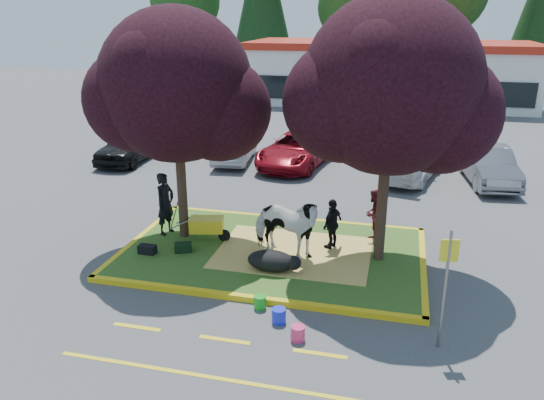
% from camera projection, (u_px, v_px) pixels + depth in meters
% --- Properties ---
extents(ground, '(90.00, 90.00, 0.00)m').
position_uv_depth(ground, '(273.00, 255.00, 14.87)').
color(ground, '#424244').
rests_on(ground, ground).
extents(median_island, '(8.00, 5.00, 0.15)m').
position_uv_depth(median_island, '(273.00, 253.00, 14.85)').
color(median_island, '#2C4E18').
rests_on(median_island, ground).
extents(curb_near, '(8.30, 0.16, 0.15)m').
position_uv_depth(curb_near, '(247.00, 298.00, 12.49)').
color(curb_near, yellow).
rests_on(curb_near, ground).
extents(curb_far, '(8.30, 0.16, 0.15)m').
position_uv_depth(curb_far, '(291.00, 220.00, 17.21)').
color(curb_far, yellow).
rests_on(curb_far, ground).
extents(curb_left, '(0.16, 5.30, 0.15)m').
position_uv_depth(curb_left, '(140.00, 239.00, 15.76)').
color(curb_left, yellow).
rests_on(curb_left, ground).
extents(curb_right, '(0.16, 5.30, 0.15)m').
position_uv_depth(curb_right, '(423.00, 269.00, 13.93)').
color(curb_right, yellow).
rests_on(curb_right, ground).
extents(straw_bedding, '(4.20, 3.00, 0.01)m').
position_uv_depth(straw_bedding, '(294.00, 252.00, 14.69)').
color(straw_bedding, '#E4C75D').
rests_on(straw_bedding, median_island).
extents(tree_purple_left, '(5.06, 4.20, 6.51)m').
position_uv_depth(tree_purple_left, '(177.00, 93.00, 14.38)').
color(tree_purple_left, black).
rests_on(tree_purple_left, median_island).
extents(tree_purple_right, '(5.30, 4.40, 6.82)m').
position_uv_depth(tree_purple_right, '(391.00, 94.00, 12.85)').
color(tree_purple_right, black).
rests_on(tree_purple_right, median_island).
extents(fire_lane_stripe_a, '(1.10, 0.12, 0.01)m').
position_uv_depth(fire_lane_stripe_a, '(137.00, 327.00, 11.48)').
color(fire_lane_stripe_a, yellow).
rests_on(fire_lane_stripe_a, ground).
extents(fire_lane_stripe_b, '(1.10, 0.12, 0.01)m').
position_uv_depth(fire_lane_stripe_b, '(225.00, 340.00, 11.03)').
color(fire_lane_stripe_b, yellow).
rests_on(fire_lane_stripe_b, ground).
extents(fire_lane_stripe_c, '(1.10, 0.12, 0.01)m').
position_uv_depth(fire_lane_stripe_c, '(320.00, 354.00, 10.58)').
color(fire_lane_stripe_c, yellow).
rests_on(fire_lane_stripe_c, ground).
extents(fire_lane_long, '(6.00, 0.10, 0.01)m').
position_uv_depth(fire_lane_long, '(204.00, 376.00, 9.93)').
color(fire_lane_long, yellow).
rests_on(fire_lane_long, ground).
extents(retail_building, '(20.40, 8.40, 4.40)m').
position_uv_depth(retail_building, '(388.00, 72.00, 39.27)').
color(retail_building, silver).
rests_on(retail_building, ground).
extents(cow, '(2.25, 1.45, 1.75)m').
position_uv_depth(cow, '(285.00, 227.00, 14.17)').
color(cow, white).
rests_on(cow, median_island).
extents(calf, '(1.33, 0.87, 0.54)m').
position_uv_depth(calf, '(271.00, 261.00, 13.58)').
color(calf, black).
rests_on(calf, median_island).
extents(handler, '(0.62, 0.78, 1.87)m').
position_uv_depth(handler, '(165.00, 204.00, 15.69)').
color(handler, black).
rests_on(handler, median_island).
extents(visitor_a, '(0.79, 0.87, 1.46)m').
position_uv_depth(visitor_a, '(373.00, 214.00, 15.48)').
color(visitor_a, '#4D1620').
rests_on(visitor_a, median_island).
extents(visitor_b, '(0.68, 0.92, 1.45)m').
position_uv_depth(visitor_b, '(332.00, 224.00, 14.75)').
color(visitor_b, black).
rests_on(visitor_b, median_island).
extents(wheelbarrow, '(1.75, 0.80, 0.66)m').
position_uv_depth(wheelbarrow, '(207.00, 225.00, 15.39)').
color(wheelbarrow, black).
rests_on(wheelbarrow, median_island).
extents(gear_bag_dark, '(0.48, 0.27, 0.24)m').
position_uv_depth(gear_bag_dark, '(147.00, 249.00, 14.59)').
color(gear_bag_dark, black).
rests_on(gear_bag_dark, median_island).
extents(gear_bag_green, '(0.54, 0.44, 0.25)m').
position_uv_depth(gear_bag_green, '(183.00, 247.00, 14.71)').
color(gear_bag_green, black).
rests_on(gear_bag_green, median_island).
extents(sign_post, '(0.36, 0.10, 2.56)m').
position_uv_depth(sign_post, '(446.00, 277.00, 10.29)').
color(sign_post, slate).
rests_on(sign_post, ground).
extents(bucket_green, '(0.29, 0.29, 0.31)m').
position_uv_depth(bucket_green, '(260.00, 302.00, 12.17)').
color(bucket_green, '#189F1C').
rests_on(bucket_green, ground).
extents(bucket_pink, '(0.33, 0.33, 0.32)m').
position_uv_depth(bucket_pink, '(298.00, 333.00, 10.98)').
color(bucket_pink, '#D62F67').
rests_on(bucket_pink, ground).
extents(bucket_blue, '(0.37, 0.37, 0.33)m').
position_uv_depth(bucket_blue, '(279.00, 316.00, 11.60)').
color(bucket_blue, '#1A2BD6').
rests_on(bucket_blue, ground).
extents(car_black, '(1.92, 4.52, 1.52)m').
position_uv_depth(car_black, '(130.00, 144.00, 24.13)').
color(car_black, black).
rests_on(car_black, ground).
extents(car_silver, '(1.85, 4.18, 1.33)m').
position_uv_depth(car_silver, '(235.00, 147.00, 24.00)').
color(car_silver, gray).
rests_on(car_silver, ground).
extents(car_red, '(3.20, 5.52, 1.45)m').
position_uv_depth(car_red, '(297.00, 149.00, 23.35)').
color(car_red, maroon).
rests_on(car_red, ground).
extents(car_white, '(2.73, 4.58, 1.24)m').
position_uv_depth(car_white, '(411.00, 164.00, 21.44)').
color(car_white, silver).
rests_on(car_white, ground).
extents(car_grey, '(2.08, 4.58, 1.46)m').
position_uv_depth(car_grey, '(489.00, 165.00, 20.91)').
color(car_grey, slate).
rests_on(car_grey, ground).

